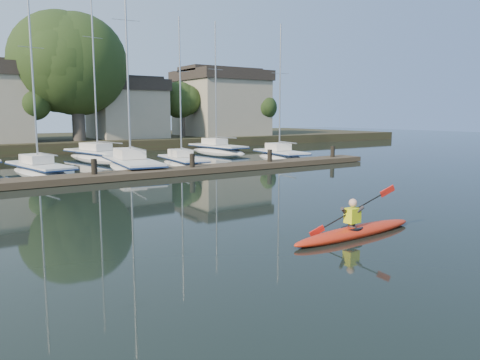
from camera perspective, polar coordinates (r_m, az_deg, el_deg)
ground at (r=15.82m, az=8.95°, el=-5.28°), size 160.00×160.00×0.00m
kayak at (r=14.48m, az=13.85°, el=-5.89°), size 5.04×0.97×1.61m
dock at (r=27.54m, az=-11.33°, el=0.80°), size 34.00×2.00×1.80m
sailboat_1 at (r=31.21m, az=-23.18°, el=0.44°), size 3.32×8.19×13.03m
sailboat_2 at (r=31.57m, az=-13.04°, el=0.92°), size 3.51×10.09×16.36m
sailboat_3 at (r=33.72m, az=-7.02°, el=1.58°), size 2.66×7.24×11.40m
sailboat_4 at (r=38.45m, az=4.95°, el=2.37°), size 3.12×7.26×11.95m
sailboat_6 at (r=39.77m, az=-16.73°, el=2.25°), size 4.11×10.55×16.42m
sailboat_7 at (r=45.08m, az=-2.76°, el=3.23°), size 2.97×8.53×13.48m
shore at (r=52.91m, az=-21.03°, el=7.14°), size 90.00×25.25×12.75m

